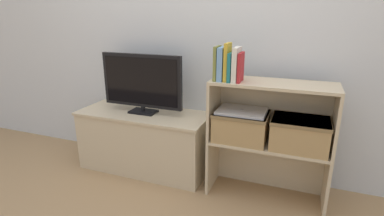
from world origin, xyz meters
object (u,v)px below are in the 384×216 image
at_px(book_olive, 217,63).
at_px(book_mustard, 227,62).
at_px(storage_basket_right, 300,132).
at_px(laptop, 242,111).
at_px(storage_basket_left, 241,125).
at_px(tv, 142,82).
at_px(book_crimson, 241,67).
at_px(book_skyblue, 222,64).
at_px(book_ivory, 236,65).
at_px(tv_stand, 145,141).
at_px(book_teal, 231,67).

distance_m(book_olive, book_mustard, 0.07).
xyz_separation_m(storage_basket_right, laptop, (-0.40, -0.00, 0.10)).
xyz_separation_m(storage_basket_left, laptop, (-0.00, -0.00, 0.10)).
relative_size(tv, book_crimson, 3.59).
relative_size(book_skyblue, book_ivory, 0.99).
distance_m(tv_stand, book_mustard, 1.04).
bearing_deg(book_crimson, book_skyblue, 180.00).
relative_size(book_teal, book_ivory, 0.84).
bearing_deg(laptop, book_teal, -151.40).
xyz_separation_m(book_skyblue, book_teal, (0.06, 0.00, -0.02)).
height_order(tv_stand, book_ivory, book_ivory).
relative_size(tv_stand, storage_basket_left, 2.94).
bearing_deg(book_skyblue, book_olive, -180.00).
bearing_deg(book_mustard, storage_basket_left, 22.14).
distance_m(book_crimson, laptop, 0.32).
bearing_deg(storage_basket_right, book_skyblue, -175.42).
distance_m(book_ivory, laptop, 0.34).
xyz_separation_m(book_ivory, laptop, (0.04, 0.04, -0.33)).
height_order(tv_stand, book_crimson, book_crimson).
bearing_deg(book_ivory, book_crimson, 0.00).
height_order(book_olive, book_mustard, book_mustard).
distance_m(book_skyblue, book_teal, 0.07).
distance_m(tv, book_crimson, 0.85).
xyz_separation_m(book_skyblue, storage_basket_left, (0.14, 0.04, -0.44)).
bearing_deg(storage_basket_left, book_mustard, -157.86).
distance_m(tv_stand, book_teal, 1.04).
relative_size(tv_stand, book_mustard, 4.36).
distance_m(book_mustard, book_teal, 0.04).
bearing_deg(book_crimson, book_teal, 180.00).
height_order(book_skyblue, book_ivory, book_ivory).
distance_m(book_mustard, storage_basket_left, 0.46).
height_order(tv, book_crimson, book_crimson).
bearing_deg(laptop, tv_stand, 175.22).
height_order(tv_stand, storage_basket_right, storage_basket_right).
bearing_deg(tv_stand, book_crimson, -7.85).
height_order(tv, book_ivory, book_ivory).
distance_m(book_olive, book_teal, 0.10).
bearing_deg(tv_stand, tv, -90.00).
distance_m(book_teal, laptop, 0.33).
bearing_deg(book_teal, book_crimson, 0.00).
xyz_separation_m(tv, storage_basket_left, (0.84, -0.07, -0.23)).
bearing_deg(book_skyblue, book_teal, 0.00).
distance_m(tv_stand, book_crimson, 1.09).
relative_size(book_olive, book_skyblue, 1.02).
height_order(book_ivory, storage_basket_left, book_ivory).
bearing_deg(book_teal, tv, 171.61).
xyz_separation_m(book_olive, book_skyblue, (0.03, 0.00, -0.00)).
height_order(tv_stand, tv, tv).
bearing_deg(book_ivory, tv, 171.98).
bearing_deg(storage_basket_right, laptop, -180.00).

